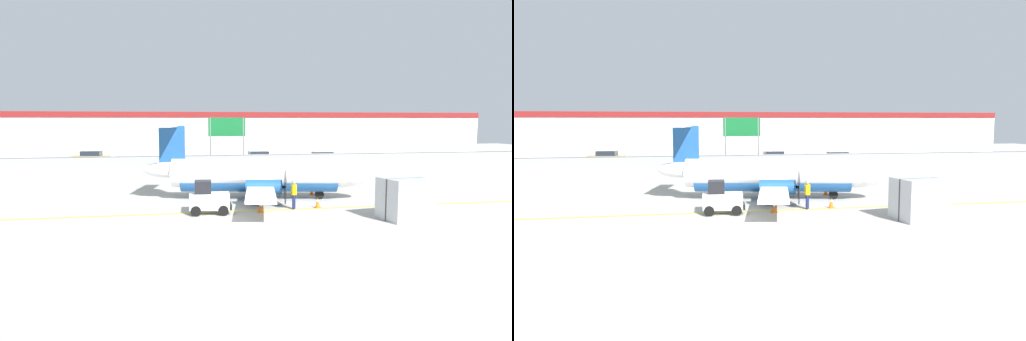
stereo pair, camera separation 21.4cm
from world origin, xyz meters
The scene contains 16 objects.
ground_plane centered at (0.00, 2.00, 0.00)m, with size 140.00×140.00×0.01m.
perimeter_fence centered at (0.00, 18.00, 1.12)m, with size 98.00×0.10×2.10m.
parking_lot_strip centered at (0.00, 29.50, 0.06)m, with size 98.00×17.00×0.12m.
background_building centered at (0.00, 47.99, 3.26)m, with size 91.00×8.10×6.50m.
commuter_airplane centered at (1.50, 5.87, 1.60)m, with size 14.98×16.01×4.92m.
baggage_tug centered at (-2.46, 1.60, 0.86)m, with size 2.40×1.52×1.88m.
ground_crew_worker centered at (2.60, 2.09, 0.95)m, with size 0.45×0.53×1.70m.
cargo_container centered at (7.61, -1.74, 1.10)m, with size 2.68×2.34×2.20m.
traffic_cone_near_left centered at (4.09, 2.15, 0.31)m, with size 0.36×0.36×0.64m.
traffic_cone_near_right centered at (5.21, 6.87, 0.31)m, with size 0.36×0.36×0.64m.
traffic_cone_far_left centered at (0.48, 1.44, 0.31)m, with size 0.36×0.36×0.64m.
parked_car_0 centered at (-13.71, 32.29, 0.89)m, with size 4.38×2.42×1.58m.
parked_car_1 centered at (-4.61, 25.14, 0.89)m, with size 4.36×2.37×1.58m.
parked_car_2 centered at (5.38, 28.05, 0.89)m, with size 4.26×2.12×1.58m.
parked_car_3 centered at (12.59, 25.81, 0.89)m, with size 4.24×2.08×1.58m.
highway_sign centered at (0.89, 20.29, 4.14)m, with size 3.60×0.14×5.50m.
Camera 1 is at (-4.49, -23.54, 5.17)m, focal length 32.00 mm.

